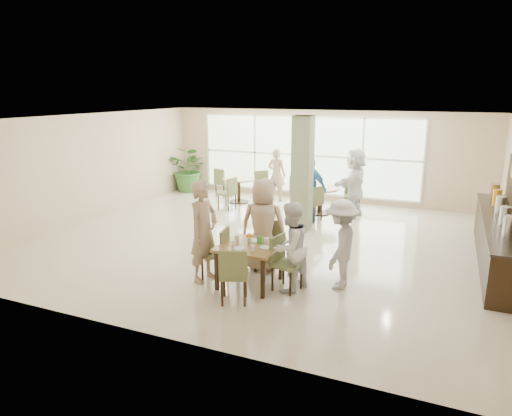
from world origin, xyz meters
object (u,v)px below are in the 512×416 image
at_px(main_table, 249,249).
at_px(adult_standing, 277,175).
at_px(teen_left, 204,231).
at_px(teen_far, 263,225).
at_px(buffet_counter, 499,237).
at_px(teen_standing, 341,244).
at_px(adult_b, 355,183).
at_px(teen_right, 290,247).
at_px(round_table_left, 239,185).
at_px(round_table_right, 320,194).
at_px(adult_a, 309,189).
at_px(potted_plant, 189,169).

xyz_separation_m(main_table, adult_standing, (-1.84, 6.25, 0.16)).
height_order(teen_left, teen_far, teen_left).
bearing_deg(buffet_counter, teen_standing, -138.22).
xyz_separation_m(teen_left, adult_b, (1.64, 5.37, 0.02)).
bearing_deg(teen_far, main_table, 85.05).
bearing_deg(teen_right, round_table_left, -127.88).
bearing_deg(teen_left, teen_standing, -66.74).
relative_size(round_table_left, teen_standing, 0.64).
height_order(round_table_left, teen_far, teen_far).
relative_size(round_table_right, teen_left, 0.60).
distance_m(teen_left, teen_far, 1.18).
distance_m(main_table, teen_right, 0.74).
relative_size(main_table, adult_a, 0.59).
distance_m(teen_standing, adult_a, 4.29).
distance_m(round_table_left, teen_standing, 6.64).
bearing_deg(teen_left, round_table_right, 0.95).
bearing_deg(buffet_counter, teen_far, -153.26).
bearing_deg(potted_plant, teen_right, -47.37).
xyz_separation_m(teen_left, teen_right, (1.57, 0.18, -0.14)).
distance_m(teen_right, teen_standing, 0.89).
relative_size(potted_plant, teen_left, 0.84).
bearing_deg(teen_far, adult_b, -109.54).
bearing_deg(adult_a, adult_b, 52.56).
bearing_deg(teen_right, adult_a, -148.23).
bearing_deg(adult_standing, teen_standing, 125.12).
relative_size(round_table_left, teen_left, 0.55).
bearing_deg(adult_a, buffet_counter, -5.76).
bearing_deg(adult_b, main_table, -0.44).
xyz_separation_m(teen_standing, adult_standing, (-3.33, 5.73, 0.03)).
distance_m(teen_standing, adult_standing, 6.63).
bearing_deg(adult_b, potted_plant, -92.44).
relative_size(teen_far, adult_a, 1.04).
relative_size(teen_standing, adult_b, 0.84).
xyz_separation_m(teen_far, adult_a, (-0.19, 3.68, -0.04)).
xyz_separation_m(potted_plant, teen_far, (5.00, -5.59, 0.12)).
distance_m(round_table_right, teen_standing, 4.99).
distance_m(round_table_right, teen_left, 5.39).
bearing_deg(buffet_counter, adult_a, 160.26).
bearing_deg(round_table_left, main_table, -63.09).
relative_size(round_table_left, adult_b, 0.54).
height_order(buffet_counter, potted_plant, buffet_counter).
height_order(round_table_left, teen_standing, teen_standing).
distance_m(round_table_right, potted_plant, 5.02).
bearing_deg(teen_far, potted_plant, -57.09).
bearing_deg(adult_standing, adult_b, 164.38).
xyz_separation_m(teen_left, adult_a, (0.60, 4.55, -0.06)).
relative_size(main_table, potted_plant, 0.66).
height_order(main_table, teen_left, teen_left).
bearing_deg(teen_left, teen_far, -34.06).
relative_size(main_table, buffet_counter, 0.22).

